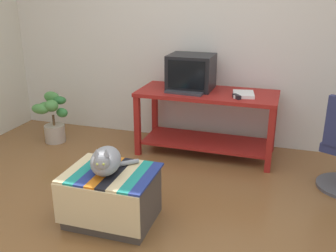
% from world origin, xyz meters
% --- Properties ---
extents(ground_plane, '(14.00, 14.00, 0.00)m').
position_xyz_m(ground_plane, '(0.00, 0.00, 0.00)').
color(ground_plane, brown).
extents(back_wall, '(8.00, 0.10, 2.60)m').
position_xyz_m(back_wall, '(0.00, 2.05, 1.30)').
color(back_wall, silver).
rests_on(back_wall, ground_plane).
extents(desk, '(1.49, 0.66, 0.70)m').
position_xyz_m(desk, '(0.23, 1.60, 0.48)').
color(desk, maroon).
rests_on(desk, ground_plane).
extents(tv_monitor, '(0.48, 0.43, 0.37)m').
position_xyz_m(tv_monitor, '(0.03, 1.68, 0.89)').
color(tv_monitor, black).
rests_on(tv_monitor, desk).
extents(keyboard, '(0.41, 0.19, 0.02)m').
position_xyz_m(keyboard, '(0.01, 1.46, 0.72)').
color(keyboard, '#333338').
rests_on(keyboard, desk).
extents(book, '(0.25, 0.29, 0.03)m').
position_xyz_m(book, '(0.61, 1.55, 0.72)').
color(book, white).
rests_on(book, desk).
extents(ottoman_with_blanket, '(0.68, 0.55, 0.42)m').
position_xyz_m(ottoman_with_blanket, '(-0.19, 0.07, 0.21)').
color(ottoman_with_blanket, '#4C4238').
rests_on(ottoman_with_blanket, ground_plane).
extents(cat, '(0.34, 0.44, 0.25)m').
position_xyz_m(cat, '(-0.21, 0.05, 0.52)').
color(cat, gray).
rests_on(cat, ottoman_with_blanket).
extents(potted_plant, '(0.37, 0.31, 0.60)m').
position_xyz_m(potted_plant, '(-1.57, 1.39, 0.30)').
color(potted_plant, '#B7A893').
rests_on(potted_plant, ground_plane).
extents(stapler, '(0.10, 0.11, 0.04)m').
position_xyz_m(stapler, '(0.56, 1.42, 0.72)').
color(stapler, black).
rests_on(stapler, desk).
extents(pen, '(0.05, 0.14, 0.01)m').
position_xyz_m(pen, '(0.63, 1.62, 0.71)').
color(pen, '#B7B7BC').
rests_on(pen, desk).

